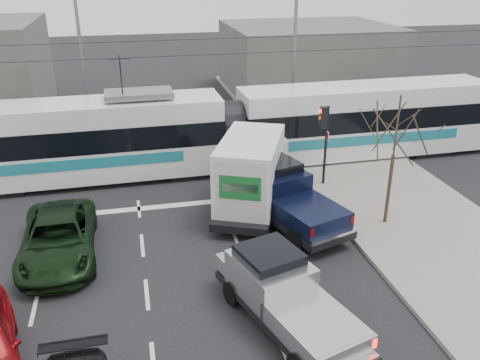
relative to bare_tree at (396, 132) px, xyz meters
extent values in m
plane|color=black|center=(-7.60, -2.50, -3.79)|extent=(120.00, 120.00, 0.00)
cube|color=gray|center=(1.40, -2.50, -3.72)|extent=(6.00, 60.00, 0.15)
cube|color=#33302D|center=(-7.60, 7.50, -3.78)|extent=(60.00, 1.60, 0.03)
cube|color=#65605B|center=(4.40, 21.50, -1.29)|extent=(12.00, 10.00, 5.00)
cylinder|color=#47382B|center=(0.00, 0.00, -2.27)|extent=(0.14, 0.14, 2.75)
cylinder|color=#47382B|center=(0.00, 0.00, 0.23)|extent=(0.07, 0.07, 2.25)
cylinder|color=black|center=(-1.00, 4.00, -1.84)|extent=(0.12, 0.12, 3.60)
cube|color=black|center=(-1.20, 4.00, -0.54)|extent=(0.28, 0.28, 0.95)
cylinder|color=#FF0C07|center=(-1.35, 4.00, -0.24)|extent=(0.06, 0.20, 0.20)
cylinder|color=orange|center=(-1.35, 4.00, -0.54)|extent=(0.06, 0.20, 0.20)
cylinder|color=#05330C|center=(-1.35, 4.00, -0.84)|extent=(0.06, 0.20, 0.20)
cube|color=white|center=(-1.02, 3.85, -1.34)|extent=(0.02, 0.30, 0.40)
cylinder|color=slate|center=(-0.10, 11.50, 0.71)|extent=(0.20, 0.20, 9.00)
cylinder|color=slate|center=(-11.60, 13.50, 0.71)|extent=(0.20, 0.20, 9.00)
cylinder|color=black|center=(-7.60, 7.50, 1.71)|extent=(60.00, 0.03, 0.03)
cylinder|color=black|center=(-7.60, 7.50, 2.41)|extent=(60.00, 0.03, 0.03)
cube|color=silver|center=(-11.67, 7.09, -2.75)|extent=(13.02, 2.93, 1.57)
cube|color=black|center=(-11.67, 7.09, -1.54)|extent=(13.08, 2.96, 1.07)
cube|color=silver|center=(-11.67, 7.09, -0.57)|extent=(13.01, 2.82, 1.00)
cube|color=#196F7D|center=(-11.65, 5.72, -2.47)|extent=(9.08, 0.17, 0.50)
cube|color=silver|center=(2.43, 7.32, -2.75)|extent=(13.02, 2.93, 1.57)
cube|color=black|center=(2.43, 7.32, -1.54)|extent=(13.08, 2.96, 1.07)
cube|color=silver|center=(2.43, 7.32, -0.57)|extent=(13.01, 2.82, 1.00)
cube|color=#196F7D|center=(2.45, 5.95, -2.47)|extent=(9.08, 0.17, 0.50)
cylinder|color=black|center=(-4.62, 7.20, -1.75)|extent=(1.05, 2.63, 2.61)
cube|color=slate|center=(-8.85, 7.14, 0.16)|extent=(3.05, 1.68, 0.25)
cube|color=black|center=(-15.19, 7.03, -3.61)|extent=(2.05, 2.34, 0.36)
cube|color=black|center=(-6.73, 7.17, -3.61)|extent=(2.05, 2.34, 0.36)
cube|color=black|center=(-2.50, 7.24, -3.61)|extent=(2.05, 2.34, 0.36)
cube|color=black|center=(5.96, 7.38, -3.61)|extent=(2.05, 2.34, 0.36)
cube|color=black|center=(-5.50, -4.91, -3.29)|extent=(3.30, 5.65, 0.23)
cube|color=silver|center=(-5.78, -3.99, -2.64)|extent=(2.37, 2.67, 1.06)
cube|color=black|center=(-5.81, -3.90, -2.09)|extent=(1.96, 1.99, 0.51)
cube|color=silver|center=(-6.15, -2.76, -2.85)|extent=(1.95, 1.42, 0.51)
cube|color=silver|center=(-5.17, -6.04, -2.92)|extent=(2.42, 2.82, 0.60)
cube|color=#FF0C07|center=(-4.02, -7.03, -2.83)|extent=(0.14, 0.11, 0.26)
cylinder|color=black|center=(-6.81, -3.52, -3.42)|extent=(0.46, 0.78, 0.74)
cylinder|color=black|center=(-5.19, -3.03, -3.42)|extent=(0.46, 0.78, 0.74)
cylinder|color=black|center=(-4.20, -6.31, -3.42)|extent=(0.46, 0.78, 0.74)
cube|color=black|center=(-4.61, 2.80, -3.30)|extent=(4.52, 6.65, 0.32)
cube|color=white|center=(-3.64, 5.00, -2.53)|extent=(2.49, 2.21, 1.44)
cube|color=black|center=(-3.59, 5.12, -1.99)|extent=(2.03, 1.64, 0.54)
cube|color=silver|center=(-4.86, 2.22, -1.97)|extent=(3.71, 4.80, 2.66)
cube|color=silver|center=(-5.72, 0.27, -1.97)|extent=(1.76, 0.81, 2.34)
cube|color=#166329|center=(-5.73, 0.23, -1.75)|extent=(1.39, 0.62, 0.90)
cube|color=black|center=(-5.80, 0.08, -3.39)|extent=(1.87, 0.99, 0.16)
cylinder|color=black|center=(-4.67, 5.03, -3.39)|extent=(0.57, 0.85, 0.81)
cylinder|color=black|center=(-2.92, 4.27, -3.39)|extent=(0.57, 0.85, 0.81)
cylinder|color=black|center=(-6.19, 1.57, -3.34)|extent=(0.61, 0.93, 0.90)
cylinder|color=black|center=(-4.44, 0.80, -3.34)|extent=(0.61, 0.93, 0.90)
cube|color=black|center=(-3.67, 0.80, -3.19)|extent=(3.59, 5.79, 0.27)
cube|color=black|center=(-3.98, 1.73, -2.43)|extent=(2.58, 2.78, 1.25)
cube|color=black|center=(-4.01, 1.83, -1.78)|extent=(2.13, 2.08, 0.60)
cube|color=black|center=(-4.38, 2.97, -2.68)|extent=(2.12, 1.52, 0.60)
cube|color=black|center=(-3.31, -0.34, -2.76)|extent=(2.63, 2.93, 0.71)
cube|color=silver|center=(-2.87, -1.68, -3.05)|extent=(1.82, 0.76, 0.20)
cube|color=#590505|center=(-3.74, -1.85, -2.65)|extent=(0.17, 0.13, 0.30)
cube|color=#590505|center=(-2.06, -1.30, -2.65)|extent=(0.17, 0.13, 0.30)
cylinder|color=black|center=(-5.09, 2.17, -3.36)|extent=(0.56, 0.92, 0.87)
cylinder|color=black|center=(-3.33, 2.74, -3.36)|extent=(0.56, 0.92, 0.87)
cylinder|color=black|center=(-4.02, -1.14, -3.36)|extent=(0.56, 0.92, 0.87)
cylinder|color=black|center=(-2.26, -0.57, -3.36)|extent=(0.56, 0.92, 0.87)
imported|color=black|center=(-12.09, 0.36, -3.06)|extent=(2.58, 5.34, 1.47)
camera|label=1|loc=(-9.33, -15.78, 5.74)|focal=38.00mm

